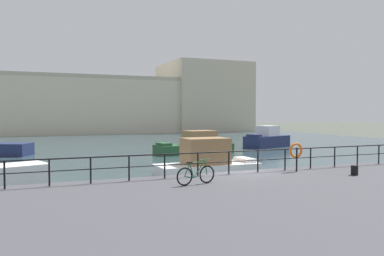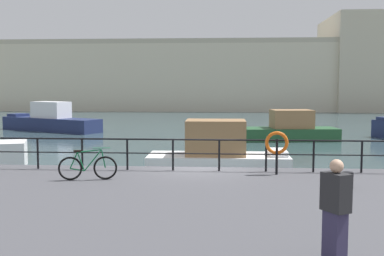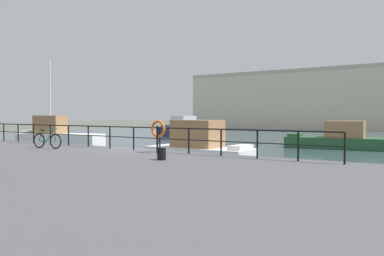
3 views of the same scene
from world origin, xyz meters
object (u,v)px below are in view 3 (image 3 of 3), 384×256
at_px(moored_green_narrowboat, 183,130).
at_px(life_ring_stand, 158,130).
at_px(moored_red_daysailer, 338,139).
at_px(mooring_bollard, 162,154).
at_px(moored_white_yacht, 58,138).
at_px(moored_small_launch, 199,146).
at_px(parked_bicycle, 47,140).

xyz_separation_m(moored_green_narrowboat, life_ring_stand, (16.66, -24.69, 1.14)).
height_order(moored_red_daysailer, mooring_bollard, moored_red_daysailer).
bearing_deg(moored_green_narrowboat, moored_white_yacht, 123.17).
relative_size(moored_white_yacht, moored_small_launch, 1.07).
bearing_deg(moored_green_narrowboat, moored_small_launch, 155.11).
bearing_deg(moored_green_narrowboat, mooring_bollard, 151.49).
xyz_separation_m(moored_red_daysailer, moored_small_launch, (-4.56, -12.71, 0.07)).
distance_m(moored_white_yacht, parked_bicycle, 11.22).
bearing_deg(moored_small_launch, parked_bicycle, -118.07).
relative_size(moored_white_yacht, moored_green_narrowboat, 0.70).
relative_size(parked_bicycle, life_ring_stand, 1.26).
bearing_deg(parked_bicycle, moored_green_narrowboat, 102.59).
distance_m(moored_red_daysailer, moored_white_yacht, 21.56).
distance_m(mooring_bollard, life_ring_stand, 2.72).
height_order(moored_red_daysailer, moored_white_yacht, moored_white_yacht).
bearing_deg(moored_small_launch, moored_white_yacht, -178.89).
bearing_deg(mooring_bollard, moored_white_yacht, 154.88).
bearing_deg(life_ring_stand, moored_white_yacht, 158.56).
xyz_separation_m(moored_white_yacht, life_ring_stand, (14.54, -5.71, 1.10)).
xyz_separation_m(moored_red_daysailer, mooring_bollard, (-0.84, -20.73, 0.47)).
distance_m(moored_small_launch, moored_green_narrowboat, 23.71).
relative_size(moored_small_launch, moored_green_narrowboat, 0.65).
bearing_deg(life_ring_stand, mooring_bollard, -47.65).
bearing_deg(moored_white_yacht, mooring_bollard, 136.08).
relative_size(moored_white_yacht, life_ring_stand, 4.89).
bearing_deg(moored_red_daysailer, mooring_bollard, 81.30).
xyz_separation_m(moored_green_narrowboat, mooring_bollard, (18.42, -26.62, 0.38)).
height_order(mooring_bollard, life_ring_stand, life_ring_stand).
xyz_separation_m(moored_small_launch, moored_green_narrowboat, (-14.70, 18.61, 0.01)).
bearing_deg(parked_bicycle, life_ring_stand, 2.79).
height_order(parked_bicycle, mooring_bollard, parked_bicycle).
bearing_deg(mooring_bollard, life_ring_stand, 132.35).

